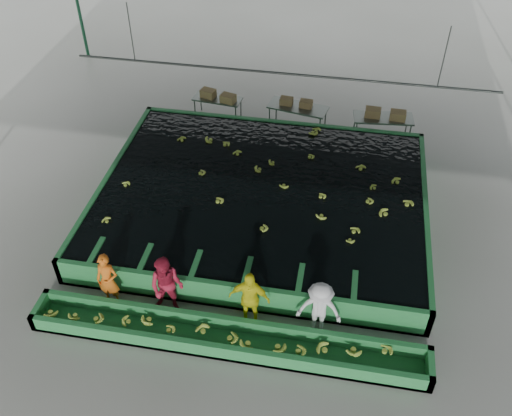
% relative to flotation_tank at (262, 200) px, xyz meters
% --- Properties ---
extents(ground, '(80.00, 80.00, 0.00)m').
position_rel_flotation_tank_xyz_m(ground, '(0.00, -1.50, -0.45)').
color(ground, gray).
rests_on(ground, ground).
extents(shed_roof, '(20.00, 22.00, 0.04)m').
position_rel_flotation_tank_xyz_m(shed_roof, '(0.00, -1.50, 4.55)').
color(shed_roof, slate).
rests_on(shed_roof, shed_posts).
extents(shed_posts, '(20.00, 22.00, 5.00)m').
position_rel_flotation_tank_xyz_m(shed_posts, '(0.00, -1.50, 2.05)').
color(shed_posts, '#1A4E31').
rests_on(shed_posts, ground).
extents(flotation_tank, '(10.00, 8.00, 0.90)m').
position_rel_flotation_tank_xyz_m(flotation_tank, '(0.00, 0.00, 0.00)').
color(flotation_tank, '#257639').
rests_on(flotation_tank, ground).
extents(tank_water, '(9.70, 7.70, 0.00)m').
position_rel_flotation_tank_xyz_m(tank_water, '(0.00, -0.00, 0.40)').
color(tank_water, black).
rests_on(tank_water, flotation_tank).
extents(sorting_trough, '(10.00, 1.00, 0.50)m').
position_rel_flotation_tank_xyz_m(sorting_trough, '(0.00, -5.10, -0.20)').
color(sorting_trough, '#257639').
rests_on(sorting_trough, ground).
extents(cableway_rail, '(0.08, 0.08, 14.00)m').
position_rel_flotation_tank_xyz_m(cableway_rail, '(0.00, 3.50, 2.55)').
color(cableway_rail, '#59605B').
rests_on(cableway_rail, shed_roof).
extents(rail_hanger_left, '(0.04, 0.04, 2.00)m').
position_rel_flotation_tank_xyz_m(rail_hanger_left, '(-5.00, 3.50, 3.55)').
color(rail_hanger_left, '#59605B').
rests_on(rail_hanger_left, shed_roof).
extents(rail_hanger_right, '(0.04, 0.04, 2.00)m').
position_rel_flotation_tank_xyz_m(rail_hanger_right, '(5.00, 3.50, 3.55)').
color(rail_hanger_right, '#59605B').
rests_on(rail_hanger_right, shed_roof).
extents(worker_a, '(0.64, 0.44, 1.68)m').
position_rel_flotation_tank_xyz_m(worker_a, '(-3.30, -4.30, 0.39)').
color(worker_a, orange).
rests_on(worker_a, ground).
extents(worker_b, '(0.91, 0.71, 1.86)m').
position_rel_flotation_tank_xyz_m(worker_b, '(-1.70, -4.30, 0.48)').
color(worker_b, '#A11A31').
rests_on(worker_b, ground).
extents(worker_c, '(1.05, 0.44, 1.78)m').
position_rel_flotation_tank_xyz_m(worker_c, '(0.43, -4.30, 0.44)').
color(worker_c, yellow).
rests_on(worker_c, ground).
extents(worker_d, '(1.12, 0.65, 1.72)m').
position_rel_flotation_tank_xyz_m(worker_d, '(2.18, -4.30, 0.41)').
color(worker_d, silver).
rests_on(worker_d, ground).
extents(packing_table_left, '(1.90, 0.93, 0.83)m').
position_rel_flotation_tank_xyz_m(packing_table_left, '(-2.62, 5.17, -0.03)').
color(packing_table_left, '#59605B').
rests_on(packing_table_left, ground).
extents(packing_table_mid, '(2.29, 1.26, 0.99)m').
position_rel_flotation_tank_xyz_m(packing_table_mid, '(0.50, 4.87, 0.04)').
color(packing_table_mid, '#59605B').
rests_on(packing_table_mid, ground).
extents(packing_table_right, '(2.19, 1.06, 0.96)m').
position_rel_flotation_tank_xyz_m(packing_table_right, '(3.61, 4.74, 0.03)').
color(packing_table_right, '#59605B').
rests_on(packing_table_right, ground).
extents(box_stack_left, '(1.46, 0.76, 0.30)m').
position_rel_flotation_tank_xyz_m(box_stack_left, '(-2.57, 5.09, 0.39)').
color(box_stack_left, brown).
rests_on(box_stack_left, packing_table_left).
extents(box_stack_mid, '(1.22, 0.44, 0.26)m').
position_rel_flotation_tank_xyz_m(box_stack_mid, '(0.42, 4.93, 0.54)').
color(box_stack_mid, brown).
rests_on(box_stack_mid, packing_table_mid).
extents(box_stack_right, '(1.45, 0.46, 0.31)m').
position_rel_flotation_tank_xyz_m(box_stack_right, '(3.65, 4.71, 0.51)').
color(box_stack_right, brown).
rests_on(box_stack_right, packing_table_right).
extents(floating_bananas, '(8.90, 6.07, 0.12)m').
position_rel_flotation_tank_xyz_m(floating_bananas, '(0.00, 0.80, 0.40)').
color(floating_bananas, '#8BA533').
rests_on(floating_bananas, tank_water).
extents(trough_bananas, '(9.49, 0.63, 0.13)m').
position_rel_flotation_tank_xyz_m(trough_bananas, '(0.00, -5.10, -0.05)').
color(trough_bananas, '#8BA533').
rests_on(trough_bananas, sorting_trough).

